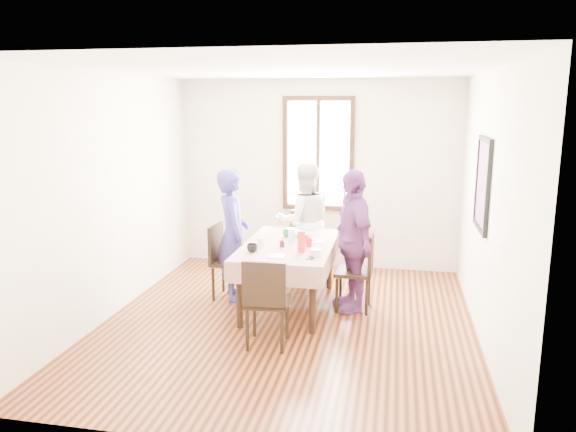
# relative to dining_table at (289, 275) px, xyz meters

# --- Properties ---
(ground) EXTENTS (4.50, 4.50, 0.00)m
(ground) POSITION_rel_dining_table_xyz_m (0.09, -0.51, -0.38)
(ground) COLOR black
(ground) RESTS_ON ground
(back_wall) EXTENTS (4.00, 0.00, 4.00)m
(back_wall) POSITION_rel_dining_table_xyz_m (0.09, 1.74, 0.98)
(back_wall) COLOR beige
(back_wall) RESTS_ON ground
(right_wall) EXTENTS (0.00, 4.50, 4.50)m
(right_wall) POSITION_rel_dining_table_xyz_m (2.09, -0.51, 0.98)
(right_wall) COLOR beige
(right_wall) RESTS_ON ground
(window_frame) EXTENTS (1.02, 0.06, 1.62)m
(window_frame) POSITION_rel_dining_table_xyz_m (0.09, 1.72, 1.27)
(window_frame) COLOR black
(window_frame) RESTS_ON back_wall
(window_pane) EXTENTS (0.90, 0.02, 1.50)m
(window_pane) POSITION_rel_dining_table_xyz_m (0.09, 1.73, 1.27)
(window_pane) COLOR white
(window_pane) RESTS_ON back_wall
(art_poster) EXTENTS (0.04, 0.76, 0.96)m
(art_poster) POSITION_rel_dining_table_xyz_m (2.07, -0.21, 1.18)
(art_poster) COLOR red
(art_poster) RESTS_ON right_wall
(dining_table) EXTENTS (0.91, 1.58, 0.75)m
(dining_table) POSITION_rel_dining_table_xyz_m (0.00, 0.00, 0.00)
(dining_table) COLOR black
(dining_table) RESTS_ON ground
(tablecloth) EXTENTS (1.03, 1.70, 0.01)m
(tablecloth) POSITION_rel_dining_table_xyz_m (0.00, 0.00, 0.38)
(tablecloth) COLOR #510504
(tablecloth) RESTS_ON dining_table
(chair_left) EXTENTS (0.44, 0.44, 0.91)m
(chair_left) POSITION_rel_dining_table_xyz_m (-0.75, 0.15, 0.08)
(chair_left) COLOR black
(chair_left) RESTS_ON ground
(chair_right) EXTENTS (0.43, 0.43, 0.91)m
(chair_right) POSITION_rel_dining_table_xyz_m (0.75, 0.05, 0.08)
(chair_right) COLOR black
(chair_right) RESTS_ON ground
(chair_far) EXTENTS (0.45, 0.45, 0.91)m
(chair_far) POSITION_rel_dining_table_xyz_m (0.00, 1.09, 0.08)
(chair_far) COLOR black
(chair_far) RESTS_ON ground
(chair_near) EXTENTS (0.44, 0.44, 0.91)m
(chair_near) POSITION_rel_dining_table_xyz_m (-0.00, -1.09, 0.08)
(chair_near) COLOR black
(chair_near) RESTS_ON ground
(person_left) EXTENTS (0.59, 0.69, 1.60)m
(person_left) POSITION_rel_dining_table_xyz_m (-0.73, 0.15, 0.43)
(person_left) COLOR navy
(person_left) RESTS_ON ground
(person_far) EXTENTS (0.95, 0.86, 1.60)m
(person_far) POSITION_rel_dining_table_xyz_m (0.00, 1.07, 0.42)
(person_far) COLOR silver
(person_far) RESTS_ON ground
(person_right) EXTENTS (0.75, 1.04, 1.64)m
(person_right) POSITION_rel_dining_table_xyz_m (0.73, 0.05, 0.45)
(person_right) COLOR #6D3372
(person_right) RESTS_ON ground
(mug_black) EXTENTS (0.14, 0.14, 0.09)m
(mug_black) POSITION_rel_dining_table_xyz_m (-0.32, -0.44, 0.43)
(mug_black) COLOR black
(mug_black) RESTS_ON tablecloth
(mug_flag) EXTENTS (0.13, 0.13, 0.09)m
(mug_flag) POSITION_rel_dining_table_xyz_m (0.25, -0.08, 0.43)
(mug_flag) COLOR red
(mug_flag) RESTS_ON tablecloth
(mug_green) EXTENTS (0.14, 0.14, 0.08)m
(mug_green) POSITION_rel_dining_table_xyz_m (-0.09, 0.32, 0.43)
(mug_green) COLOR #0C7226
(mug_green) RESTS_ON tablecloth
(serving_bowl) EXTENTS (0.22, 0.22, 0.05)m
(serving_bowl) POSITION_rel_dining_table_xyz_m (0.09, 0.38, 0.41)
(serving_bowl) COLOR white
(serving_bowl) RESTS_ON tablecloth
(juice_carton) EXTENTS (0.07, 0.07, 0.24)m
(juice_carton) POSITION_rel_dining_table_xyz_m (0.21, -0.33, 0.50)
(juice_carton) COLOR red
(juice_carton) RESTS_ON tablecloth
(butter_tub) EXTENTS (0.12, 0.12, 0.06)m
(butter_tub) POSITION_rel_dining_table_xyz_m (0.37, -0.46, 0.42)
(butter_tub) COLOR white
(butter_tub) RESTS_ON tablecloth
(jam_jar) EXTENTS (0.05, 0.05, 0.08)m
(jam_jar) POSITION_rel_dining_table_xyz_m (-0.05, -0.17, 0.43)
(jam_jar) COLOR black
(jam_jar) RESTS_ON tablecloth
(drinking_glass) EXTENTS (0.08, 0.08, 0.11)m
(drinking_glass) POSITION_rel_dining_table_xyz_m (-0.28, -0.23, 0.44)
(drinking_glass) COLOR silver
(drinking_glass) RESTS_ON tablecloth
(smartphone) EXTENTS (0.07, 0.15, 0.01)m
(smartphone) POSITION_rel_dining_table_xyz_m (0.34, -0.55, 0.39)
(smartphone) COLOR black
(smartphone) RESTS_ON tablecloth
(flower_vase) EXTENTS (0.08, 0.08, 0.16)m
(flower_vase) POSITION_rel_dining_table_xyz_m (0.01, 0.08, 0.47)
(flower_vase) COLOR silver
(flower_vase) RESTS_ON tablecloth
(plate_right) EXTENTS (0.20, 0.20, 0.01)m
(plate_right) POSITION_rel_dining_table_xyz_m (0.28, 0.13, 0.39)
(plate_right) COLOR white
(plate_right) RESTS_ON tablecloth
(plate_far) EXTENTS (0.20, 0.20, 0.01)m
(plate_far) POSITION_rel_dining_table_xyz_m (-0.02, 0.60, 0.39)
(plate_far) COLOR white
(plate_far) RESTS_ON tablecloth
(plate_near) EXTENTS (0.20, 0.20, 0.01)m
(plate_near) POSITION_rel_dining_table_xyz_m (-0.03, -0.57, 0.39)
(plate_near) COLOR white
(plate_near) RESTS_ON tablecloth
(butter_lid) EXTENTS (0.12, 0.12, 0.01)m
(butter_lid) POSITION_rel_dining_table_xyz_m (0.37, -0.46, 0.46)
(butter_lid) COLOR blue
(butter_lid) RESTS_ON butter_tub
(flower_bunch) EXTENTS (0.09, 0.09, 0.10)m
(flower_bunch) POSITION_rel_dining_table_xyz_m (0.01, 0.08, 0.60)
(flower_bunch) COLOR yellow
(flower_bunch) RESTS_ON flower_vase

